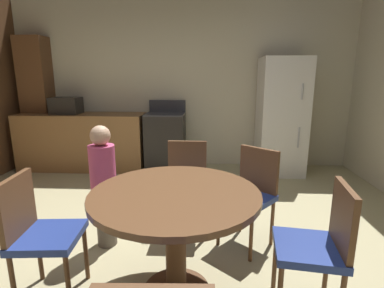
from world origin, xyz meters
name	(u,v)px	position (x,y,z in m)	size (l,w,h in m)	color
ground_plane	(153,266)	(0.00, 0.00, 0.00)	(14.00, 14.00, 0.00)	tan
wall_back	(183,84)	(0.00, 2.93, 1.35)	(5.79, 0.12, 2.70)	beige
kitchen_counter	(83,141)	(-1.59, 2.53, 0.45)	(2.00, 0.60, 0.90)	olive
pantry_column	(39,103)	(-2.38, 2.71, 1.05)	(0.44, 0.36, 2.10)	brown
oven_range	(166,141)	(-0.24, 2.53, 0.47)	(0.60, 0.60, 1.10)	black
refrigerator	(281,117)	(1.55, 2.48, 0.88)	(0.68, 0.68, 1.76)	white
microwave	(66,106)	(-1.83, 2.53, 1.03)	(0.44, 0.32, 0.26)	black
dining_table	(175,215)	(0.21, -0.28, 0.60)	(1.11, 1.11, 0.76)	brown
chair_west	(38,230)	(-0.69, -0.35, 0.50)	(0.43, 0.43, 0.87)	brown
chair_northeast	(251,191)	(0.81, 0.41, 0.50)	(0.56, 0.56, 0.87)	brown
chair_north	(186,181)	(0.22, 0.63, 0.50)	(0.40, 0.40, 0.87)	brown
chair_east	(320,242)	(1.12, -0.41, 0.50)	(0.45, 0.45, 0.87)	brown
person_child	(104,184)	(-0.47, 0.30, 0.58)	(0.31, 0.31, 1.09)	#665B51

